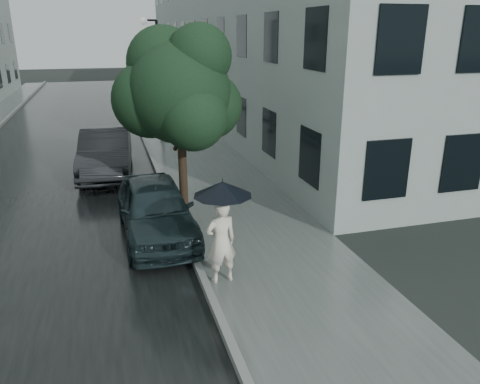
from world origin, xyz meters
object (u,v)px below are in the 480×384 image
object	(u,v)px
pedestrian	(221,242)
street_tree	(179,91)
lamp_post	(156,72)
car_near	(156,209)
car_far	(106,152)

from	to	relation	value
pedestrian	street_tree	distance (m)	4.68
street_tree	lamp_post	size ratio (longest dim) A/B	0.94
pedestrian	car_near	xyz separation A→B (m)	(-1.00, 2.58, -0.15)
lamp_post	car_near	bearing A→B (deg)	-106.46
street_tree	car_near	bearing A→B (deg)	-122.90
car_near	lamp_post	bearing A→B (deg)	81.33
street_tree	car_near	distance (m)	3.10
pedestrian	car_near	bearing A→B (deg)	-78.87
pedestrian	car_far	distance (m)	8.68
car_near	pedestrian	bearing A→B (deg)	-70.39
pedestrian	lamp_post	world-z (taller)	lamp_post
street_tree	car_far	world-z (taller)	street_tree
pedestrian	car_far	bearing A→B (deg)	-86.23
pedestrian	street_tree	bearing A→B (deg)	-98.60
car_near	car_far	xyz separation A→B (m)	(-1.08, 5.85, 0.07)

